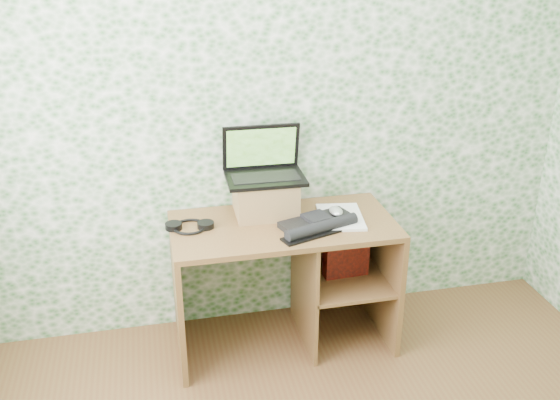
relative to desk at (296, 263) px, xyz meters
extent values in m
plane|color=white|center=(-0.08, 0.28, 0.82)|extent=(3.50, 0.00, 3.50)
cube|color=brown|center=(-0.08, -0.03, 0.25)|extent=(1.20, 0.60, 0.03)
cube|color=brown|center=(-0.66, -0.03, -0.12)|extent=(0.03, 0.60, 0.72)
cube|color=brown|center=(0.51, -0.03, -0.12)|extent=(0.03, 0.60, 0.72)
cube|color=brown|center=(0.04, -0.03, -0.12)|extent=(0.02, 0.56, 0.72)
cube|color=brown|center=(0.27, -0.03, -0.10)|extent=(0.46, 0.56, 0.02)
cube|color=brown|center=(0.28, 0.26, -0.12)|extent=(0.48, 0.02, 0.72)
cube|color=olive|center=(-0.15, 0.12, 0.37)|extent=(0.34, 0.28, 0.20)
cube|color=black|center=(-0.15, 0.12, 0.48)|extent=(0.43, 0.30, 0.02)
cube|color=black|center=(-0.15, 0.10, 0.49)|extent=(0.37, 0.17, 0.00)
cube|color=black|center=(-0.15, 0.23, 0.62)|extent=(0.42, 0.08, 0.26)
cube|color=#305718|center=(-0.15, 0.22, 0.62)|extent=(0.38, 0.06, 0.22)
cube|color=black|center=(0.09, -0.07, 0.28)|extent=(0.43, 0.27, 0.03)
cube|color=black|center=(0.09, -0.07, 0.29)|extent=(0.16, 0.16, 0.05)
cylinder|color=black|center=(0.09, -0.18, 0.30)|extent=(0.42, 0.19, 0.06)
cube|color=black|center=(0.09, -0.18, 0.27)|extent=(0.46, 0.23, 0.01)
torus|color=black|center=(-0.57, 0.02, 0.28)|extent=(0.21, 0.21, 0.02)
cylinder|color=black|center=(-0.66, 0.03, 0.28)|extent=(0.09, 0.09, 0.03)
cylinder|color=black|center=(-0.49, 0.01, 0.28)|extent=(0.09, 0.09, 0.03)
cube|color=silver|center=(0.24, -0.03, 0.28)|extent=(0.28, 0.36, 0.02)
ellipsoid|color=silver|center=(0.21, -0.04, 0.30)|extent=(0.09, 0.12, 0.04)
cylinder|color=black|center=(0.28, 0.01, 0.29)|extent=(0.06, 0.14, 0.01)
cube|color=#9A190E|center=(0.28, -0.03, 0.06)|extent=(0.26, 0.10, 0.30)
camera|label=1|loc=(-0.74, -2.96, 1.73)|focal=40.00mm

